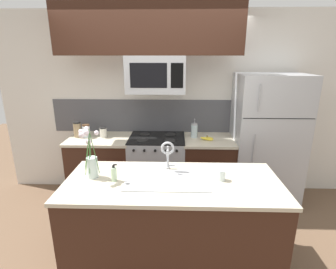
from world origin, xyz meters
name	(u,v)px	position (x,y,z in m)	size (l,w,h in m)	color
ground_plane	(152,238)	(0.00, 0.00, 0.00)	(10.00, 10.00, 0.00)	brown
rear_partition	(179,105)	(0.30, 1.28, 1.30)	(5.20, 0.10, 2.60)	silver
splash_band	(158,116)	(0.00, 1.22, 1.15)	(3.09, 0.01, 0.48)	#4C4C51
back_counter_left	(102,168)	(-0.80, 0.90, 0.46)	(0.86, 0.65, 0.91)	#381E14
back_counter_right	(207,169)	(0.71, 0.90, 0.46)	(0.70, 0.65, 0.91)	#381E14
stove_range	(157,168)	(0.00, 0.90, 0.46)	(0.76, 0.64, 0.93)	#A8AAAF
microwave	(156,74)	(0.00, 0.88, 1.77)	(0.74, 0.40, 0.46)	#A8AAAF
upper_cabinet_band	(148,29)	(-0.08, 0.85, 2.30)	(2.26, 0.34, 0.60)	#381E14
refrigerator	(266,140)	(1.49, 0.92, 0.89)	(0.88, 0.74, 1.78)	#A8AAAF
storage_jar_tall	(77,129)	(-1.11, 0.94, 1.02)	(0.11, 0.11, 0.22)	#997F5B
storage_jar_medium	(86,131)	(-0.98, 0.92, 1.00)	(0.10, 0.10, 0.18)	silver
storage_jar_short	(103,132)	(-0.75, 0.93, 0.98)	(0.10, 0.10, 0.14)	silver
banana_bunch	(207,139)	(0.68, 0.84, 0.93)	(0.19, 0.12, 0.08)	yellow
french_press	(194,130)	(0.51, 0.96, 1.01)	(0.09, 0.09, 0.27)	silver
island_counter	(172,223)	(0.24, -0.35, 0.46)	(1.98, 0.85, 0.91)	#381E14
kitchen_sink	(167,187)	(0.18, -0.35, 0.84)	(0.76, 0.44, 0.16)	#ADAFB5
sink_faucet	(168,152)	(0.18, -0.13, 1.11)	(0.14, 0.14, 0.31)	#B7BABF
dish_soap_bottle	(114,174)	(-0.30, -0.37, 0.98)	(0.06, 0.05, 0.16)	beige
drinking_glass	(221,175)	(0.68, -0.33, 0.96)	(0.07, 0.07, 0.10)	silver
flower_vase	(91,161)	(-0.52, -0.31, 1.08)	(0.21, 0.17, 0.49)	silver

